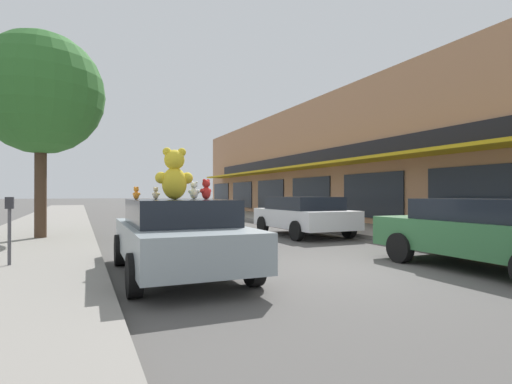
% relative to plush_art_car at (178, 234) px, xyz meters
% --- Properties ---
extents(ground_plane, '(260.00, 260.00, 0.00)m').
position_rel_plush_art_car_xyz_m(ground_plane, '(2.80, -0.61, -0.74)').
color(ground_plane, '#514F4C').
extents(storefront_row, '(13.51, 36.01, 6.78)m').
position_rel_plush_art_car_xyz_m(storefront_row, '(16.23, 12.05, 2.65)').
color(storefront_row, tan).
rests_on(storefront_row, ground_plane).
extents(plush_art_car, '(2.09, 4.46, 1.37)m').
position_rel_plush_art_car_xyz_m(plush_art_car, '(0.00, 0.00, 0.00)').
color(plush_art_car, '#8C999E').
rests_on(plush_art_car, ground_plane).
extents(teddy_bear_giant, '(0.71, 0.46, 0.96)m').
position_rel_plush_art_car_xyz_m(teddy_bear_giant, '(-0.04, 0.14, 1.09)').
color(teddy_bear_giant, yellow).
rests_on(teddy_bear_giant, plush_art_car).
extents(teddy_bear_orange, '(0.16, 0.17, 0.24)m').
position_rel_plush_art_car_xyz_m(teddy_bear_orange, '(-0.69, 0.38, 0.74)').
color(teddy_bear_orange, orange).
rests_on(teddy_bear_orange, plush_art_car).
extents(teddy_bear_red, '(0.28, 0.23, 0.38)m').
position_rel_plush_art_car_xyz_m(teddy_bear_red, '(0.50, -0.07, 0.81)').
color(teddy_bear_red, red).
rests_on(teddy_bear_red, plush_art_car).
extents(teddy_bear_cream, '(0.16, 0.16, 0.24)m').
position_rel_plush_art_car_xyz_m(teddy_bear_cream, '(-0.30, 0.59, 0.74)').
color(teddy_bear_cream, beige).
rests_on(teddy_bear_cream, plush_art_car).
extents(teddy_bear_white, '(0.26, 0.23, 0.36)m').
position_rel_plush_art_car_xyz_m(teddy_bear_white, '(0.49, 0.72, 0.80)').
color(teddy_bear_white, white).
rests_on(teddy_bear_white, plush_art_car).
extents(teddy_bear_green, '(0.16, 0.17, 0.24)m').
position_rel_plush_art_car_xyz_m(teddy_bear_green, '(0.09, 0.66, 0.74)').
color(teddy_bear_green, green).
rests_on(teddy_bear_green, plush_art_car).
extents(parked_car_far_left, '(2.01, 4.39, 1.37)m').
position_rel_plush_art_car_xyz_m(parked_car_far_left, '(5.52, -2.04, 0.01)').
color(parked_car_far_left, '#336B3D').
rests_on(parked_car_far_left, ground_plane).
extents(parked_car_far_center, '(2.18, 4.06, 1.37)m').
position_rel_plush_art_car_xyz_m(parked_car_far_center, '(5.52, 4.86, 0.02)').
color(parked_car_far_center, silver).
rests_on(parked_car_far_center, ground_plane).
extents(street_tree, '(3.70, 3.70, 6.25)m').
position_rel_plush_art_car_xyz_m(street_tree, '(-2.74, 6.52, 3.78)').
color(street_tree, '#473323').
rests_on(street_tree, sidewalk_near).
extents(parking_meter, '(0.14, 0.10, 1.27)m').
position_rel_plush_art_car_xyz_m(parking_meter, '(-2.85, 1.45, 0.21)').
color(parking_meter, '#4C4C51').
rests_on(parking_meter, sidewalk_near).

